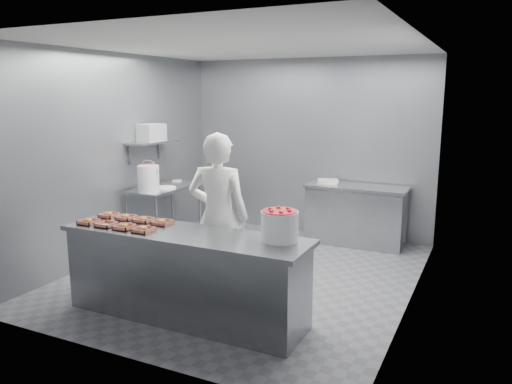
% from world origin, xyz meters
% --- Properties ---
extents(floor, '(4.50, 4.50, 0.00)m').
position_xyz_m(floor, '(0.00, 0.00, 0.00)').
color(floor, '#4C4C51').
rests_on(floor, ground).
extents(ceiling, '(4.50, 4.50, 0.00)m').
position_xyz_m(ceiling, '(0.00, 0.00, 2.80)').
color(ceiling, white).
rests_on(ceiling, wall_back).
extents(wall_back, '(4.00, 0.04, 2.80)m').
position_xyz_m(wall_back, '(0.00, 2.25, 1.40)').
color(wall_back, slate).
rests_on(wall_back, ground).
extents(wall_left, '(0.04, 4.50, 2.80)m').
position_xyz_m(wall_left, '(-2.00, 0.00, 1.40)').
color(wall_left, slate).
rests_on(wall_left, ground).
extents(wall_right, '(0.04, 4.50, 2.80)m').
position_xyz_m(wall_right, '(2.00, 0.00, 1.40)').
color(wall_right, slate).
rests_on(wall_right, ground).
extents(service_counter, '(2.60, 0.70, 0.90)m').
position_xyz_m(service_counter, '(0.00, -1.35, 0.45)').
color(service_counter, slate).
rests_on(service_counter, ground).
extents(prep_table, '(0.60, 1.20, 0.90)m').
position_xyz_m(prep_table, '(-1.65, 0.60, 0.59)').
color(prep_table, slate).
rests_on(prep_table, ground).
extents(back_counter, '(1.50, 0.60, 0.90)m').
position_xyz_m(back_counter, '(0.90, 1.90, 0.45)').
color(back_counter, slate).
rests_on(back_counter, ground).
extents(wall_shelf, '(0.35, 0.90, 0.03)m').
position_xyz_m(wall_shelf, '(-1.82, 0.60, 1.55)').
color(wall_shelf, slate).
rests_on(wall_shelf, wall_left).
extents(tray_0, '(0.19, 0.18, 0.06)m').
position_xyz_m(tray_0, '(-1.09, -1.51, 0.92)').
color(tray_0, tan).
rests_on(tray_0, service_counter).
extents(tray_1, '(0.19, 0.18, 0.04)m').
position_xyz_m(tray_1, '(-0.85, -1.51, 0.92)').
color(tray_1, tan).
rests_on(tray_1, service_counter).
extents(tray_2, '(0.19, 0.18, 0.06)m').
position_xyz_m(tray_2, '(-0.61, -1.51, 0.92)').
color(tray_2, tan).
rests_on(tray_2, service_counter).
extents(tray_3, '(0.19, 0.18, 0.06)m').
position_xyz_m(tray_3, '(-0.37, -1.51, 0.92)').
color(tray_3, tan).
rests_on(tray_3, service_counter).
extents(tray_4, '(0.19, 0.18, 0.06)m').
position_xyz_m(tray_4, '(-1.09, -1.19, 0.92)').
color(tray_4, tan).
rests_on(tray_4, service_counter).
extents(tray_5, '(0.19, 0.18, 0.06)m').
position_xyz_m(tray_5, '(-0.85, -1.19, 0.92)').
color(tray_5, tan).
rests_on(tray_5, service_counter).
extents(tray_6, '(0.19, 0.18, 0.06)m').
position_xyz_m(tray_6, '(-0.61, -1.19, 0.92)').
color(tray_6, tan).
rests_on(tray_6, service_counter).
extents(tray_7, '(0.19, 0.18, 0.06)m').
position_xyz_m(tray_7, '(-0.37, -1.19, 0.92)').
color(tray_7, tan).
rests_on(tray_7, service_counter).
extents(worker, '(0.75, 0.57, 1.85)m').
position_xyz_m(worker, '(0.05, -0.75, 0.92)').
color(worker, white).
rests_on(worker, ground).
extents(strawberry_tub, '(0.35, 0.35, 0.29)m').
position_xyz_m(strawberry_tub, '(0.97, -1.20, 1.05)').
color(strawberry_tub, white).
rests_on(strawberry_tub, service_counter).
extents(glaze_bucket, '(0.31, 0.29, 0.45)m').
position_xyz_m(glaze_bucket, '(-1.59, 0.16, 1.10)').
color(glaze_bucket, white).
rests_on(glaze_bucket, prep_table).
extents(bucket_lid, '(0.37, 0.37, 0.02)m').
position_xyz_m(bucket_lid, '(-1.54, 0.47, 0.91)').
color(bucket_lid, white).
rests_on(bucket_lid, prep_table).
extents(rag, '(0.17, 0.16, 0.02)m').
position_xyz_m(rag, '(-1.73, 1.04, 0.91)').
color(rag, '#CCB28C').
rests_on(rag, prep_table).
extents(appliance, '(0.35, 0.38, 0.25)m').
position_xyz_m(appliance, '(-1.82, 0.57, 1.69)').
color(appliance, gray).
rests_on(appliance, wall_shelf).
extents(paper_stack, '(0.34, 0.28, 0.06)m').
position_xyz_m(paper_stack, '(0.45, 1.90, 0.93)').
color(paper_stack, silver).
rests_on(paper_stack, back_counter).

